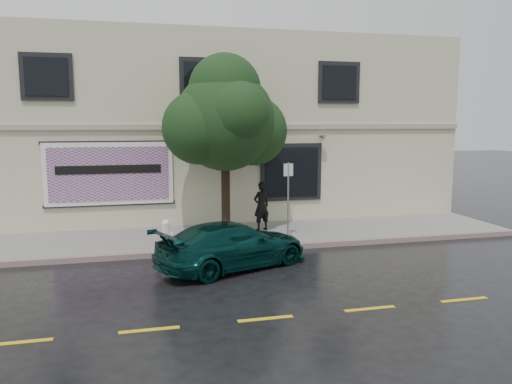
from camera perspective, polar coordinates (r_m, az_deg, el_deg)
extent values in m
plane|color=black|center=(13.17, -2.84, -8.65)|extent=(90.00, 90.00, 0.00)
cube|color=gray|center=(16.25, -5.02, -5.17)|extent=(20.00, 3.50, 0.15)
cube|color=gray|center=(14.57, -3.97, -6.71)|extent=(20.00, 0.18, 0.16)
cube|color=gold|center=(9.94, 1.09, -14.27)|extent=(19.00, 0.12, 0.01)
cube|color=#B8B594|center=(21.52, -7.48, 7.23)|extent=(20.00, 8.00, 7.00)
cube|color=#9E9984|center=(17.51, -6.02, 7.41)|extent=(20.00, 0.12, 0.18)
cube|color=black|center=(18.31, 4.04, 2.29)|extent=(2.30, 0.10, 2.10)
cube|color=black|center=(18.25, 4.09, 2.27)|extent=(2.00, 0.05, 1.80)
cube|color=black|center=(17.55, -22.85, 12.07)|extent=(1.30, 0.05, 1.20)
cube|color=black|center=(17.51, -6.07, 12.65)|extent=(1.30, 0.05, 1.20)
cube|color=black|center=(18.84, 9.54, 12.26)|extent=(1.30, 0.05, 1.20)
cube|color=white|center=(17.43, -16.42, 2.02)|extent=(4.20, 0.06, 2.10)
cube|color=orange|center=(17.39, -16.42, 2.00)|extent=(3.90, 0.04, 1.80)
cube|color=black|center=(17.59, -16.28, -1.38)|extent=(4.30, 0.10, 0.10)
cube|color=black|center=(17.38, -16.55, 5.47)|extent=(4.30, 0.10, 0.10)
cube|color=black|center=(17.34, -16.45, 2.49)|extent=(3.40, 0.02, 0.28)
imported|color=#08302D|center=(13.04, -2.66, -6.07)|extent=(4.53, 3.30, 1.21)
imported|color=black|center=(16.72, 0.63, -1.61)|extent=(0.70, 0.58, 1.65)
imported|color=black|center=(16.56, 0.64, 2.29)|extent=(0.97, 0.97, 0.63)
cylinder|color=black|center=(16.21, -3.49, -0.27)|extent=(0.28, 0.28, 2.58)
sphere|color=black|center=(16.04, -3.56, 8.13)|extent=(3.19, 3.19, 3.19)
cylinder|color=white|center=(14.66, -10.19, -6.25)|extent=(0.33, 0.33, 0.09)
cylinder|color=white|center=(14.58, -10.22, -4.92)|extent=(0.24, 0.24, 0.61)
sphere|color=white|center=(14.51, -10.25, -3.58)|extent=(0.24, 0.24, 0.24)
cylinder|color=white|center=(14.57, -10.22, -4.82)|extent=(0.35, 0.11, 0.11)
cylinder|color=gray|center=(15.46, 3.69, -1.03)|extent=(0.05, 0.05, 2.40)
cube|color=silver|center=(15.34, 3.72, 2.54)|extent=(0.30, 0.03, 0.39)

